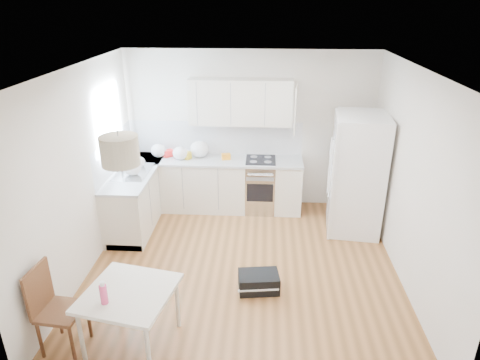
# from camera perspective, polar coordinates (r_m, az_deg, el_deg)

# --- Properties ---
(floor) EXTENTS (4.20, 4.20, 0.00)m
(floor) POSITION_cam_1_polar(r_m,az_deg,el_deg) (6.07, 0.43, -11.53)
(floor) COLOR brown
(floor) RESTS_ON ground
(ceiling) EXTENTS (4.20, 4.20, 0.00)m
(ceiling) POSITION_cam_1_polar(r_m,az_deg,el_deg) (5.04, 0.52, 14.53)
(ceiling) COLOR white
(ceiling) RESTS_ON wall_back
(wall_back) EXTENTS (4.20, 0.00, 4.20)m
(wall_back) POSITION_cam_1_polar(r_m,az_deg,el_deg) (7.39, 1.32, 6.64)
(wall_back) COLOR beige
(wall_back) RESTS_ON floor
(wall_left) EXTENTS (0.00, 4.20, 4.20)m
(wall_left) POSITION_cam_1_polar(r_m,az_deg,el_deg) (5.90, -20.35, 0.73)
(wall_left) COLOR beige
(wall_left) RESTS_ON floor
(wall_right) EXTENTS (0.00, 4.20, 4.20)m
(wall_right) POSITION_cam_1_polar(r_m,az_deg,el_deg) (5.72, 21.98, -0.24)
(wall_right) COLOR beige
(wall_right) RESTS_ON floor
(window_glassblock) EXTENTS (0.02, 1.00, 1.00)m
(window_glassblock) POSITION_cam_1_polar(r_m,az_deg,el_deg) (6.78, -17.05, 7.59)
(window_glassblock) COLOR #BFE0F9
(window_glassblock) RESTS_ON wall_left
(cabinets_back) EXTENTS (3.00, 0.60, 0.88)m
(cabinets_back) POSITION_cam_1_polar(r_m,az_deg,el_deg) (7.47, -3.43, -0.65)
(cabinets_back) COLOR silver
(cabinets_back) RESTS_ON floor
(cabinets_left) EXTENTS (0.60, 1.80, 0.88)m
(cabinets_left) POSITION_cam_1_polar(r_m,az_deg,el_deg) (7.18, -13.55, -2.34)
(cabinets_left) COLOR silver
(cabinets_left) RESTS_ON floor
(counter_back) EXTENTS (3.02, 0.64, 0.04)m
(counter_back) POSITION_cam_1_polar(r_m,az_deg,el_deg) (7.30, -3.52, 2.65)
(counter_back) COLOR #A3A6A8
(counter_back) RESTS_ON cabinets_back
(counter_left) EXTENTS (0.64, 1.82, 0.04)m
(counter_left) POSITION_cam_1_polar(r_m,az_deg,el_deg) (7.00, -13.90, 1.05)
(counter_left) COLOR #A3A6A8
(counter_left) RESTS_ON cabinets_left
(backsplash_back) EXTENTS (3.00, 0.01, 0.58)m
(backsplash_back) POSITION_cam_1_polar(r_m,az_deg,el_deg) (7.47, -3.31, 5.67)
(backsplash_back) COLOR white
(backsplash_back) RESTS_ON wall_back
(backsplash_left) EXTENTS (0.01, 1.80, 0.58)m
(backsplash_left) POSITION_cam_1_polar(r_m,az_deg,el_deg) (6.99, -16.45, 3.45)
(backsplash_left) COLOR white
(backsplash_left) RESTS_ON wall_left
(upper_cabinets) EXTENTS (1.70, 0.32, 0.75)m
(upper_cabinets) POSITION_cam_1_polar(r_m,az_deg,el_deg) (7.11, 0.08, 10.35)
(upper_cabinets) COLOR silver
(upper_cabinets) RESTS_ON wall_back
(range_oven) EXTENTS (0.50, 0.61, 0.88)m
(range_oven) POSITION_cam_1_polar(r_m,az_deg,el_deg) (7.43, 2.71, -0.80)
(range_oven) COLOR #B3B5B7
(range_oven) RESTS_ON floor
(sink) EXTENTS (0.50, 0.80, 0.16)m
(sink) POSITION_cam_1_polar(r_m,az_deg,el_deg) (6.95, -14.02, 1.01)
(sink) COLOR #B3B5B7
(sink) RESTS_ON counter_left
(refrigerator) EXTENTS (0.98, 1.02, 1.87)m
(refrigerator) POSITION_cam_1_polar(r_m,az_deg,el_deg) (6.88, 15.44, 0.80)
(refrigerator) COLOR white
(refrigerator) RESTS_ON floor
(dining_table) EXTENTS (1.02, 1.02, 0.69)m
(dining_table) POSITION_cam_1_polar(r_m,az_deg,el_deg) (4.71, -14.57, -14.88)
(dining_table) COLOR beige
(dining_table) RESTS_ON floor
(dining_chair) EXTENTS (0.45, 0.45, 0.99)m
(dining_chair) POSITION_cam_1_polar(r_m,az_deg,el_deg) (4.97, -22.75, -15.65)
(dining_chair) COLOR #462915
(dining_chair) RESTS_ON floor
(drink_bottle) EXTENTS (0.08, 0.08, 0.25)m
(drink_bottle) POSITION_cam_1_polar(r_m,az_deg,el_deg) (4.51, -17.75, -14.10)
(drink_bottle) COLOR #DA3C6C
(drink_bottle) RESTS_ON dining_table
(gym_bag) EXTENTS (0.55, 0.40, 0.23)m
(gym_bag) POSITION_cam_1_polar(r_m,az_deg,el_deg) (5.61, 2.50, -13.41)
(gym_bag) COLOR black
(gym_bag) RESTS_ON floor
(pendant_lamp) EXTENTS (0.40, 0.40, 0.27)m
(pendant_lamp) POSITION_cam_1_polar(r_m,az_deg,el_deg) (4.04, -15.75, 3.79)
(pendant_lamp) COLOR #B6A78C
(pendant_lamp) RESTS_ON ceiling
(grocery_bag_a) EXTENTS (0.26, 0.22, 0.23)m
(grocery_bag_a) POSITION_cam_1_polar(r_m,az_deg,el_deg) (7.47, -10.81, 3.87)
(grocery_bag_a) COLOR white
(grocery_bag_a) RESTS_ON counter_back
(grocery_bag_b) EXTENTS (0.25, 0.21, 0.23)m
(grocery_bag_b) POSITION_cam_1_polar(r_m,az_deg,el_deg) (7.29, -7.99, 3.55)
(grocery_bag_b) COLOR white
(grocery_bag_b) RESTS_ON counter_back
(grocery_bag_c) EXTENTS (0.32, 0.27, 0.29)m
(grocery_bag_c) POSITION_cam_1_polar(r_m,az_deg,el_deg) (7.36, -5.43, 4.11)
(grocery_bag_c) COLOR white
(grocery_bag_c) RESTS_ON counter_back
(grocery_bag_d) EXTENTS (0.20, 0.17, 0.18)m
(grocery_bag_d) POSITION_cam_1_polar(r_m,az_deg,el_deg) (7.10, -13.32, 2.38)
(grocery_bag_d) COLOR white
(grocery_bag_d) RESTS_ON counter_back
(grocery_bag_e) EXTENTS (0.28, 0.24, 0.26)m
(grocery_bag_e) POSITION_cam_1_polar(r_m,az_deg,el_deg) (6.79, -14.21, 1.65)
(grocery_bag_e) COLOR white
(grocery_bag_e) RESTS_ON counter_left
(snack_orange) EXTENTS (0.16, 0.12, 0.10)m
(snack_orange) POSITION_cam_1_polar(r_m,az_deg,el_deg) (7.26, -1.88, 3.15)
(snack_orange) COLOR orange
(snack_orange) RESTS_ON counter_back
(snack_yellow) EXTENTS (0.21, 0.18, 0.12)m
(snack_yellow) POSITION_cam_1_polar(r_m,az_deg,el_deg) (7.35, -7.26, 3.33)
(snack_yellow) COLOR yellow
(snack_yellow) RESTS_ON counter_back
(snack_red) EXTENTS (0.20, 0.19, 0.12)m
(snack_red) POSITION_cam_1_polar(r_m,az_deg,el_deg) (7.49, -9.56, 3.54)
(snack_red) COLOR red
(snack_red) RESTS_ON counter_back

